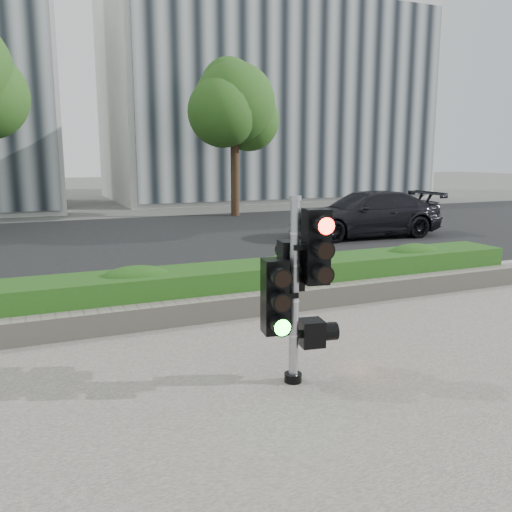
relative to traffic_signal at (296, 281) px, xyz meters
The scene contains 10 objects.
ground 1.35m from the traffic_signal, 84.69° to the left, with size 120.00×120.00×0.00m, color #51514C.
sidewalk 2.19m from the traffic_signal, 88.16° to the right, with size 16.00×11.00×0.03m, color #9E9389.
road 10.71m from the traffic_signal, 89.68° to the left, with size 60.00×13.00×0.02m, color black.
curb 3.96m from the traffic_signal, 89.10° to the left, with size 60.00×0.25×0.12m, color gray.
stone_wall 2.73m from the traffic_signal, 88.65° to the left, with size 12.00×0.32×0.34m, color gray.
hedge 3.29m from the traffic_signal, 88.93° to the left, with size 12.00×1.00×0.68m, color #367A25.
building_right 28.34m from the traffic_signal, 66.67° to the left, with size 18.00×10.00×12.00m, color #B7B7B2.
tree_right 17.43m from the traffic_signal, 71.10° to the left, with size 4.10×3.58×6.53m.
traffic_signal is the anchor object (origin of this frame).
car_dark 11.45m from the traffic_signal, 51.52° to the left, with size 1.98×4.86×1.41m, color black.
Camera 1 is at (-2.75, -5.75, 2.54)m, focal length 38.00 mm.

